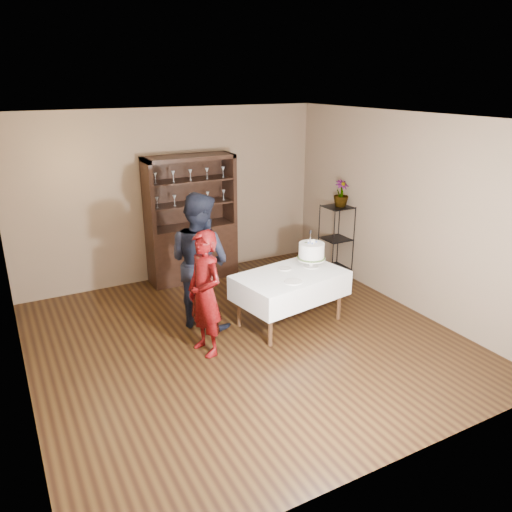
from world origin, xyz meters
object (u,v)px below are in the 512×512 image
object	(u,v)px
woman	(205,294)
potted_plant	(341,193)
cake	(311,252)
china_hutch	(192,239)
cake_table	(290,286)
plant_etagere	(336,239)
man	(200,261)

from	to	relation	value
woman	potted_plant	bearing A→B (deg)	101.40
woman	cake	size ratio (longest dim) A/B	2.88
woman	potted_plant	world-z (taller)	potted_plant
china_hutch	cake_table	xyz separation A→B (m)	(0.54, -2.12, -0.13)
china_hutch	plant_etagere	world-z (taller)	china_hutch
china_hutch	plant_etagere	xyz separation A→B (m)	(2.08, -1.05, -0.01)
potted_plant	cake	bearing A→B (deg)	-141.24
woman	potted_plant	distance (m)	3.17
man	potted_plant	size ratio (longest dim) A/B	4.29
china_hutch	cake	size ratio (longest dim) A/B	3.80
china_hutch	cake	world-z (taller)	china_hutch
china_hutch	potted_plant	xyz separation A→B (m)	(2.12, -1.06, 0.73)
cake	potted_plant	size ratio (longest dim) A/B	1.26
cake_table	potted_plant	distance (m)	2.08
cake_table	man	size ratio (longest dim) A/B	0.86
cake_table	cake	xyz separation A→B (m)	(0.38, 0.09, 0.38)
cake_table	potted_plant	bearing A→B (deg)	33.70
man	cake	size ratio (longest dim) A/B	3.40
man	china_hutch	bearing A→B (deg)	-45.89
cake	potted_plant	bearing A→B (deg)	38.76
woman	plant_etagere	bearing A→B (deg)	101.91
cake_table	cake	bearing A→B (deg)	13.51
plant_etagere	potted_plant	bearing A→B (deg)	-16.13
china_hutch	plant_etagere	size ratio (longest dim) A/B	1.67
china_hutch	woman	xyz separation A→B (m)	(-0.73, -2.28, 0.09)
man	cake	bearing A→B (deg)	-135.34
woman	cake	world-z (taller)	woman
plant_etagere	man	world-z (taller)	man
plant_etagere	cake	bearing A→B (deg)	-139.90
plant_etagere	man	size ratio (longest dim) A/B	0.67
plant_etagere	woman	distance (m)	3.07
china_hutch	man	bearing A→B (deg)	-107.67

